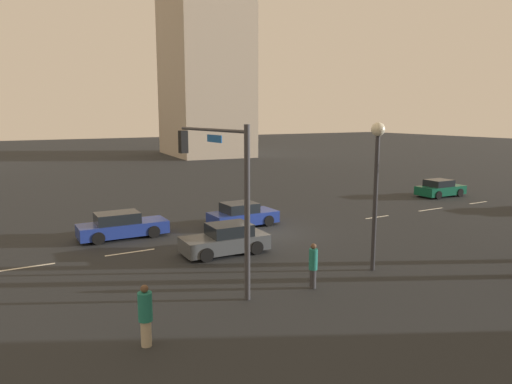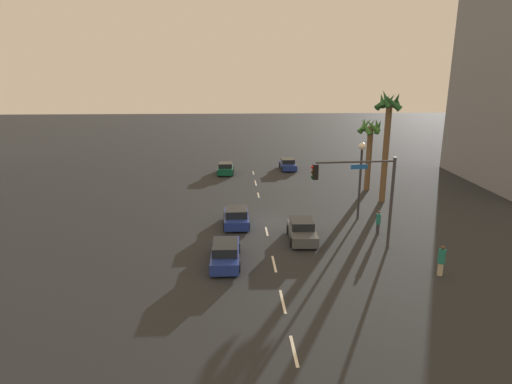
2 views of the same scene
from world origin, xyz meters
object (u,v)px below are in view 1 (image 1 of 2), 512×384
object	(u,v)px
pedestrian_0	(313,265)
pedestrian_1	(145,314)
traffic_signal	(221,176)
car_4	(122,226)
car_1	(242,215)
building_1	(204,73)
car_2	(440,189)
streetlamp	(377,168)
car_0	(226,240)

from	to	relation	value
pedestrian_0	pedestrian_1	xyz separation A→B (m)	(6.75, 1.32, 0.02)
traffic_signal	pedestrian_1	world-z (taller)	traffic_signal
car_4	pedestrian_0	bearing A→B (deg)	111.85
car_1	pedestrian_0	world-z (taller)	pedestrian_0
traffic_signal	car_4	bearing A→B (deg)	-79.72
car_1	building_1	xyz separation A→B (m)	(-17.87, -46.16, 12.24)
traffic_signal	pedestrian_1	size ratio (longest dim) A/B	3.40
car_2	car_4	bearing A→B (deg)	0.83
traffic_signal	pedestrian_0	bearing A→B (deg)	143.12
pedestrian_0	car_1	bearing A→B (deg)	-103.36
car_1	car_2	bearing A→B (deg)	-176.60
streetlamp	car_4	bearing A→B (deg)	-53.30
streetlamp	pedestrian_1	world-z (taller)	streetlamp
traffic_signal	building_1	bearing A→B (deg)	-113.03
streetlamp	pedestrian_1	xyz separation A→B (m)	(10.17, 1.77, -3.36)
streetlamp	pedestrian_0	world-z (taller)	streetlamp
car_0	car_4	xyz separation A→B (m)	(3.53, -5.25, -0.01)
pedestrian_1	building_1	size ratio (longest dim) A/B	0.07
car_2	building_1	world-z (taller)	building_1
car_0	car_1	xyz separation A→B (m)	(-3.27, -4.53, -0.01)
streetlamp	building_1	xyz separation A→B (m)	(-16.87, -55.90, 8.58)
car_2	car_0	bearing A→B (deg)	14.55
car_4	pedestrian_1	xyz separation A→B (m)	(2.37, 12.24, 0.31)
car_4	traffic_signal	bearing A→B (deg)	100.28
car_4	pedestrian_0	world-z (taller)	pedestrian_0
traffic_signal	streetlamp	size ratio (longest dim) A/B	1.00
car_2	traffic_signal	bearing A→B (deg)	21.34
pedestrian_0	car_2	bearing A→B (deg)	-151.49
car_0	streetlamp	size ratio (longest dim) A/B	0.67
pedestrian_0	pedestrian_1	distance (m)	6.88
car_1	car_0	bearing A→B (deg)	54.11
car_2	building_1	distance (m)	46.70
car_2	pedestrian_0	bearing A→B (deg)	28.51
streetlamp	pedestrian_0	size ratio (longest dim) A/B	3.55
car_1	car_2	distance (m)	18.40
car_0	car_4	bearing A→B (deg)	-56.11
traffic_signal	streetlamp	bearing A→B (deg)	165.29
car_0	car_1	bearing A→B (deg)	-125.89
car_1	car_2	world-z (taller)	car_1
pedestrian_1	car_0	bearing A→B (deg)	-130.14
pedestrian_1	building_1	bearing A→B (deg)	-115.12
traffic_signal	car_2	bearing A→B (deg)	-158.66
car_4	building_1	xyz separation A→B (m)	(-24.67, -45.43, 12.25)
traffic_signal	car_1	bearing A→B (deg)	-122.64
streetlamp	pedestrian_0	bearing A→B (deg)	7.59
car_0	streetlamp	distance (m)	7.67
car_0	car_2	size ratio (longest dim) A/B	1.02
car_4	pedestrian_0	size ratio (longest dim) A/B	2.66
traffic_signal	car_0	bearing A→B (deg)	-118.19
streetlamp	traffic_signal	bearing A→B (deg)	-14.71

